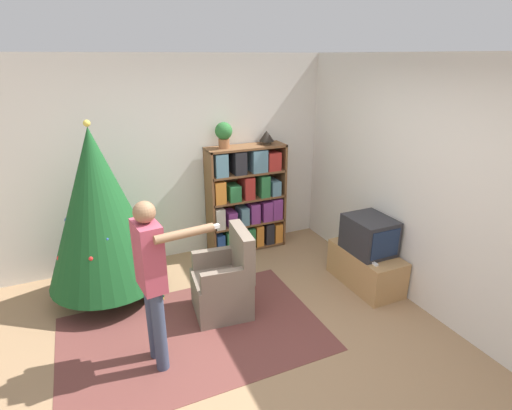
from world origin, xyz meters
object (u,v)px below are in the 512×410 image
Objects in this scene: bookshelf at (247,201)px; christmas_tree at (99,208)px; television at (369,235)px; standing_person at (152,273)px; armchair at (225,284)px; table_lamp at (267,136)px; potted_plant at (224,133)px.

christmas_tree reaches higher than bookshelf.
bookshelf is at bearing 121.48° from television.
standing_person is at bearing -173.12° from television.
armchair is (-1.70, 0.18, -0.32)m from television.
television is 0.36× the size of standing_person.
table_lamp reaches higher than armchair.
potted_plant reaches higher than television.
christmas_tree is at bearing -165.48° from bookshelf.
christmas_tree is 1.30× the size of standing_person.
christmas_tree reaches higher than table_lamp.
table_lamp reaches higher than bookshelf.
table_lamp is (1.89, 1.78, 0.66)m from standing_person.
bookshelf is 1.98m from christmas_tree.
christmas_tree is at bearing -120.43° from armchair.
standing_person reaches higher than armchair.
christmas_tree is 1.54m from armchair.
armchair is at bearing -121.68° from bookshelf.
standing_person reaches higher than bookshelf.
christmas_tree is at bearing 160.57° from television.
table_lamp is (2.18, 0.50, 0.50)m from christmas_tree.
table_lamp is (0.30, 0.01, 0.86)m from bookshelf.
armchair is at bearing -36.40° from christmas_tree.
armchair is 1.92m from potted_plant.
bookshelf is 0.96× the size of standing_person.
bookshelf is 0.91m from table_lamp.
standing_person is (-0.79, -0.48, 0.58)m from armchair.
standing_person is at bearing -136.60° from table_lamp.
potted_plant is at bearing 180.00° from table_lamp.
standing_person is (-1.59, -1.77, 0.20)m from bookshelf.
bookshelf is 4.43× the size of potted_plant.
table_lamp is (1.09, 1.30, 1.24)m from armchair.
table_lamp is at bearing 12.93° from christmas_tree.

